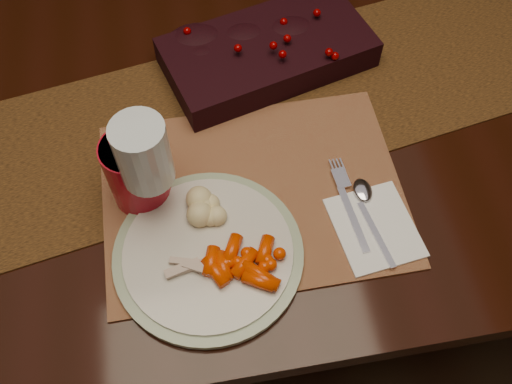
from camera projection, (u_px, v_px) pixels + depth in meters
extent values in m
plane|color=black|center=(235.00, 263.00, 1.64)|extent=(5.00, 5.00, 0.00)
cube|color=black|center=(229.00, 197.00, 1.32)|extent=(1.80, 1.00, 0.75)
cube|color=#50330B|center=(198.00, 123.00, 0.96)|extent=(1.63, 0.61, 0.00)
cube|color=brown|center=(253.00, 194.00, 0.89)|extent=(0.46, 0.34, 0.00)
cylinder|color=beige|center=(208.00, 253.00, 0.82)|extent=(0.32, 0.32, 0.02)
cube|color=white|center=(375.00, 227.00, 0.85)|extent=(0.13, 0.15, 0.00)
cylinder|color=#AD0C1C|center=(137.00, 172.00, 0.83)|extent=(0.11, 0.11, 0.12)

